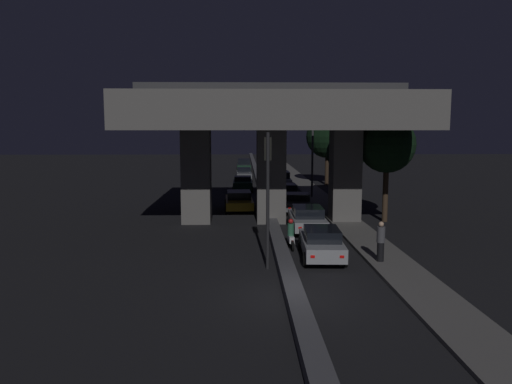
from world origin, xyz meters
The scene contains 23 objects.
ground_plane centered at (0.00, 0.00, 0.00)m, with size 200.00×200.00×0.00m, color black.
median_divider centered at (0.00, 35.00, 0.20)m, with size 0.66×126.00×0.40m, color #4C4C51.
sidewalk_right centered at (4.69, 28.00, 0.07)m, with size 2.03×126.00×0.14m, color #5B5956.
elevated_overpass centered at (0.00, 14.33, 6.36)m, with size 16.78×13.31×8.64m.
traffic_light_left_of_median centered at (-0.73, 3.75, 3.86)m, with size 0.30×0.49×5.69m.
street_lamp centered at (3.73, 25.00, 4.27)m, with size 2.24×0.32×7.13m.
car_silver_lead centered at (1.79, 5.30, 0.74)m, with size 2.03×4.60×1.42m.
car_silver_second centered at (1.92, 11.34, 0.77)m, with size 2.03×4.76×1.46m.
car_grey_third centered at (2.08, 18.04, 0.71)m, with size 2.17×4.44×1.35m.
car_grey_fourth centered at (1.77, 23.57, 0.73)m, with size 1.92×4.28×1.41m.
car_silver_fifth centered at (1.92, 32.06, 0.90)m, with size 2.04×4.75×1.73m.
car_dark_red_sixth centered at (1.96, 39.59, 0.77)m, with size 2.04×4.49×1.51m.
car_taxi_yellow_lead_oncoming centered at (-2.05, 18.94, 0.71)m, with size 2.19×4.68×1.37m.
car_dark_green_second_oncoming centered at (-1.79, 30.22, 0.72)m, with size 1.92×4.24×1.41m.
car_grey_third_oncoming centered at (-1.65, 39.60, 0.77)m, with size 1.90×4.70×1.47m.
car_dark_green_fourth_oncoming centered at (-1.64, 51.40, 0.93)m, with size 2.03×4.10×1.80m.
motorcycle_white_filtering_near centered at (0.59, 7.25, 0.63)m, with size 0.33×1.76×1.47m.
motorcycle_red_filtering_mid centered at (0.72, 15.88, 0.61)m, with size 0.34×2.01×1.45m.
motorcycle_blue_filtering_far centered at (0.83, 23.70, 0.61)m, with size 0.34×1.82×1.42m.
pedestrian_on_sidewalk centered at (4.18, 4.23, 1.01)m, with size 0.36×0.36×1.74m.
roadside_tree_kerbside_near centered at (7.22, 14.26, 4.84)m, with size 3.54×3.54×6.65m.
roadside_tree_kerbside_mid centered at (7.12, 26.15, 3.75)m, with size 3.39×3.39×5.48m.
roadside_tree_kerbside_far centered at (7.07, 35.35, 5.06)m, with size 4.50×4.50×7.33m.
Camera 1 is at (-1.74, -16.66, 5.81)m, focal length 35.00 mm.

